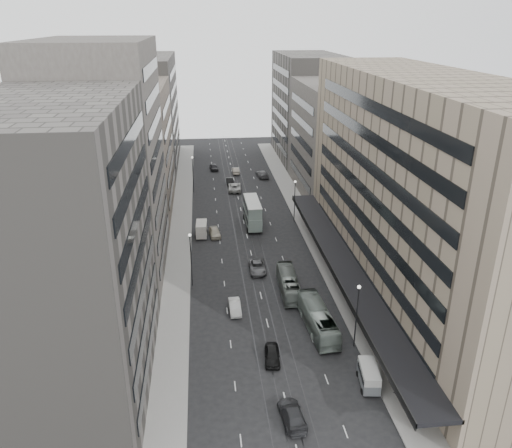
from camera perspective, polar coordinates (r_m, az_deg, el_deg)
name	(u,v)px	position (r m, az deg, el deg)	size (l,w,h in m)	color
ground	(268,327)	(64.87, 1.42, -11.73)	(220.00, 220.00, 0.00)	black
sidewalk_right	(303,216)	(99.61, 5.40, 0.91)	(4.00, 125.00, 0.15)	gray
sidewalk_left	(182,221)	(97.79, -8.51, 0.34)	(4.00, 125.00, 0.15)	gray
department_store	(419,190)	(71.00, 18.11, 3.68)	(19.20, 60.00, 30.00)	gray
building_right_mid	(335,139)	(111.80, 8.99, 9.52)	(15.00, 28.00, 24.00)	#4A4540
building_right_far	(307,108)	(140.06, 5.86, 13.08)	(15.00, 32.00, 28.00)	#5E5A55
building_left_a	(61,258)	(51.93, -21.41, -3.59)	(15.00, 28.00, 30.00)	#5E5A55
building_left_b	(105,163)	(76.05, -16.84, 6.66)	(15.00, 26.00, 34.00)	#4A4540
building_left_c	(131,149)	(102.99, -14.11, 8.31)	(15.00, 28.00, 25.00)	#6B5F53
building_left_d	(146,113)	(134.81, -12.49, 12.32)	(15.00, 38.00, 28.00)	#5E5A55
lamp_right_near	(357,309)	(59.91, 11.49, -9.48)	(0.44, 0.44, 8.32)	#262628
lamp_right_far	(295,196)	(95.10, 4.45, 3.18)	(0.44, 0.44, 8.32)	#262628
lamp_left_near	(191,254)	(72.30, -7.47, -3.36)	(0.44, 0.44, 8.32)	#262628
lamp_left_far	(193,170)	(112.62, -7.24, 6.14)	(0.44, 0.44, 8.32)	#262628
bus_near	(318,319)	(64.16, 7.05, -10.68)	(2.62, 11.19, 3.12)	gray
bus_far	(288,283)	(71.93, 3.73, -6.76)	(2.35, 10.06, 2.80)	gray
double_decker	(253,212)	(93.79, -0.40, 1.34)	(2.93, 9.20, 5.01)	gray
vw_microbus	(369,375)	(56.72, 12.78, -16.52)	(2.37, 4.43, 2.29)	slate
panel_van	(202,229)	(90.07, -6.25, -0.56)	(2.22, 4.29, 2.66)	#B7B0A5
sedan_0	(272,355)	(59.08, 1.87, -14.74)	(1.73, 4.31, 1.47)	black
sedan_1	(235,307)	(67.71, -2.43, -9.43)	(1.49, 4.28, 1.41)	silver
sedan_2	(257,267)	(77.72, 0.15, -4.91)	(2.44, 5.30, 1.47)	#605F62
sedan_3	(292,414)	(52.05, 4.17, -20.89)	(2.09, 5.13, 1.49)	#28292B
sedan_4	(215,232)	(90.20, -4.74, -0.94)	(1.84, 4.57, 1.56)	#B4AB95
sedan_5	(230,181)	(118.74, -2.99, 4.89)	(1.55, 4.45, 1.47)	black
sedan_6	(235,187)	(114.28, -2.47, 4.26)	(2.84, 6.15, 1.71)	#B8B8B4
sedan_7	(262,174)	(124.06, 0.70, 5.74)	(2.34, 5.75, 1.67)	#515153
sedan_8	(214,167)	(130.63, -4.84, 6.50)	(1.86, 4.63, 1.58)	#242426
sedan_9	(236,171)	(127.28, -2.34, 6.13)	(1.65, 4.74, 1.56)	#AC9F8F
pedestrian	(396,386)	(56.45, 15.72, -17.40)	(0.63, 0.42, 1.74)	black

